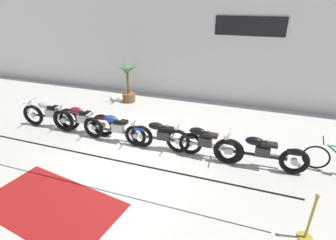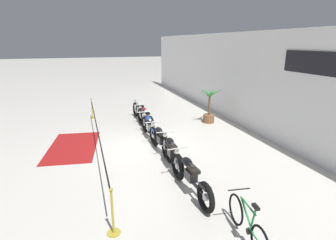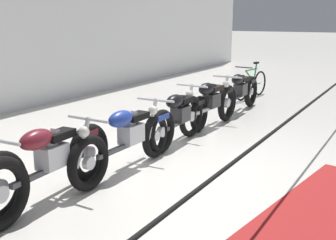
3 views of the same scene
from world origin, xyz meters
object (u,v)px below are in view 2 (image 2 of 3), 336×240
object	(u,v)px
floor_banner	(73,147)
motorcycle_silver_0	(140,111)
bicycle	(247,224)
stanchion_far_left	(95,121)
motorcycle_black_4	(172,153)
motorcycle_black_5	(190,176)
motorcycle_maroon_1	(145,118)
stanchion_mid_left	(113,219)
potted_palm_left_of_row	(209,108)
motorcycle_black_3	(161,140)
motorcycle_blue_2	(150,128)

from	to	relation	value
floor_banner	motorcycle_silver_0	bearing A→B (deg)	138.71
bicycle	stanchion_far_left	xyz separation A→B (m)	(-6.80, -2.47, 0.36)
floor_banner	stanchion_far_left	bearing A→B (deg)	134.90
motorcycle_silver_0	bicycle	bearing A→B (deg)	1.48
motorcycle_black_4	bicycle	distance (m)	3.45
stanchion_far_left	motorcycle_black_5	bearing A→B (deg)	22.96
motorcycle_black_5	bicycle	world-z (taller)	motorcycle_black_5
motorcycle_maroon_1	stanchion_mid_left	xyz separation A→B (m)	(6.48, -2.21, -0.11)
motorcycle_black_5	motorcycle_black_4	bearing A→B (deg)	179.40
motorcycle_silver_0	potted_palm_left_of_row	bearing A→B (deg)	65.25
motorcycle_black_4	motorcycle_black_5	bearing A→B (deg)	-0.60
bicycle	potted_palm_left_of_row	size ratio (longest dim) A/B	0.96
motorcycle_maroon_1	floor_banner	bearing A→B (deg)	-66.89
bicycle	motorcycle_black_3	bearing A→B (deg)	-175.33
potted_palm_left_of_row	motorcycle_blue_2	bearing A→B (deg)	-69.36
motorcycle_blue_2	floor_banner	bearing A→B (deg)	-90.31
motorcycle_maroon_1	stanchion_mid_left	distance (m)	6.85
floor_banner	motorcycle_black_5	bearing A→B (deg)	43.58
motorcycle_maroon_1	bicycle	bearing A→B (deg)	1.98
motorcycle_black_5	stanchion_far_left	bearing A→B (deg)	-157.04
bicycle	potted_palm_left_of_row	bearing A→B (deg)	158.72
motorcycle_silver_0	floor_banner	size ratio (longest dim) A/B	0.71
bicycle	motorcycle_blue_2	bearing A→B (deg)	-176.23
stanchion_mid_left	motorcycle_black_3	bearing A→B (deg)	150.27
potted_palm_left_of_row	stanchion_far_left	world-z (taller)	potted_palm_left_of_row
motorcycle_silver_0	stanchion_far_left	xyz separation A→B (m)	(1.99, -2.24, 0.25)
motorcycle_blue_2	bicycle	distance (m)	6.14
bicycle	floor_banner	bearing A→B (deg)	-151.32
motorcycle_black_3	bicycle	world-z (taller)	bicycle
motorcycle_black_4	floor_banner	distance (m)	4.06
stanchion_far_left	floor_banner	bearing A→B (deg)	-53.68
stanchion_far_left	stanchion_mid_left	distance (m)	5.82
motorcycle_blue_2	bicycle	bearing A→B (deg)	3.77
motorcycle_blue_2	potted_palm_left_of_row	size ratio (longest dim) A/B	1.38
stanchion_mid_left	potted_palm_left_of_row	bearing A→B (deg)	140.06
motorcycle_black_5	motorcycle_blue_2	bearing A→B (deg)	-180.00
motorcycle_silver_0	motorcycle_black_4	xyz separation A→B (m)	(5.36, -0.16, 0.00)
motorcycle_black_5	stanchion_far_left	world-z (taller)	stanchion_far_left
motorcycle_black_3	stanchion_mid_left	world-z (taller)	stanchion_mid_left
motorcycle_silver_0	stanchion_mid_left	size ratio (longest dim) A/B	2.07
motorcycle_black_3	floor_banner	distance (m)	3.36
motorcycle_maroon_1	stanchion_mid_left	bearing A→B (deg)	-18.84
motorcycle_blue_2	floor_banner	distance (m)	2.99
motorcycle_black_3	stanchion_mid_left	bearing A→B (deg)	-29.73
potted_palm_left_of_row	stanchion_far_left	distance (m)	5.36
bicycle	stanchion_far_left	world-z (taller)	stanchion_far_left
motorcycle_silver_0	stanchion_mid_left	xyz separation A→B (m)	(7.80, -2.24, -0.12)
motorcycle_black_5	stanchion_far_left	xyz separation A→B (m)	(-4.88, -2.07, 0.26)
motorcycle_maroon_1	bicycle	distance (m)	7.47
motorcycle_blue_2	stanchion_far_left	distance (m)	2.19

